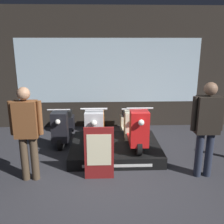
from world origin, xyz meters
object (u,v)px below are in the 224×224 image
(scooter_backrow_2, at_px, (130,125))
(scooter_backrow_0, at_px, (64,126))
(scooter_display_left, at_px, (95,128))
(scooter_backrow_1, at_px, (97,126))
(scooter_display_right, at_px, (135,127))
(person_left_browsing, at_px, (27,128))
(person_right_browsing, at_px, (207,124))
(price_sign_board, at_px, (99,153))

(scooter_backrow_2, bearing_deg, scooter_backrow_0, 180.00)
(scooter_display_left, distance_m, scooter_backrow_1, 0.85)
(scooter_display_right, bearing_deg, scooter_backrow_2, 91.72)
(scooter_backrow_0, height_order, scooter_backrow_1, same)
(scooter_backrow_0, distance_m, person_left_browsing, 1.88)
(scooter_display_right, xyz_separation_m, scooter_backrow_1, (-0.81, 0.82, -0.23))
(scooter_display_left, height_order, scooter_backrow_1, scooter_display_left)
(scooter_backrow_1, distance_m, person_left_browsing, 2.16)
(scooter_backrow_1, height_order, scooter_backrow_2, same)
(scooter_backrow_0, relative_size, scooter_backrow_2, 1.00)
(scooter_display_left, distance_m, person_right_browsing, 2.16)
(scooter_display_right, xyz_separation_m, person_right_browsing, (1.07, -0.95, 0.38))
(scooter_backrow_0, height_order, scooter_backrow_2, same)
(scooter_display_right, distance_m, scooter_backrow_0, 1.82)
(scooter_backrow_2, height_order, person_right_browsing, person_right_browsing)
(scooter_display_left, relative_size, price_sign_board, 1.66)
(scooter_display_left, relative_size, person_right_browsing, 0.93)
(person_left_browsing, xyz_separation_m, person_right_browsing, (2.99, -0.00, 0.05))
(scooter_backrow_2, relative_size, person_left_browsing, 0.97)
(scooter_backrow_0, bearing_deg, scooter_display_right, -27.00)
(person_right_browsing, xyz_separation_m, price_sign_board, (-1.81, -0.02, -0.50))
(person_left_browsing, distance_m, price_sign_board, 1.26)
(scooter_display_left, height_order, price_sign_board, scooter_display_left)
(scooter_display_right, distance_m, person_right_browsing, 1.48)
(scooter_backrow_1, bearing_deg, scooter_backrow_0, 180.00)
(scooter_display_right, relative_size, person_left_browsing, 0.97)
(person_left_browsing, bearing_deg, scooter_display_left, 41.05)
(person_left_browsing, xyz_separation_m, price_sign_board, (1.18, -0.02, -0.45))
(scooter_backrow_1, bearing_deg, scooter_display_right, -45.10)
(scooter_display_left, distance_m, scooter_display_right, 0.83)
(scooter_backrow_2, bearing_deg, price_sign_board, -111.77)
(scooter_backrow_0, xyz_separation_m, person_right_browsing, (2.68, -1.77, 0.61))
(scooter_display_left, xyz_separation_m, person_right_browsing, (1.90, -0.95, 0.38))
(scooter_display_left, xyz_separation_m, scooter_backrow_0, (-0.78, 0.82, -0.23))
(scooter_backrow_2, bearing_deg, scooter_display_left, -134.48)
(scooter_backrow_0, distance_m, scooter_backrow_2, 1.58)
(scooter_backrow_0, relative_size, person_right_browsing, 0.93)
(scooter_backrow_1, bearing_deg, price_sign_board, -87.59)
(scooter_backrow_1, xyz_separation_m, person_right_browsing, (1.89, -1.77, 0.61))
(scooter_display_left, bearing_deg, scooter_display_right, 0.00)
(scooter_display_right, distance_m, scooter_backrow_2, 0.85)
(scooter_backrow_1, bearing_deg, person_right_browsing, -43.08)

